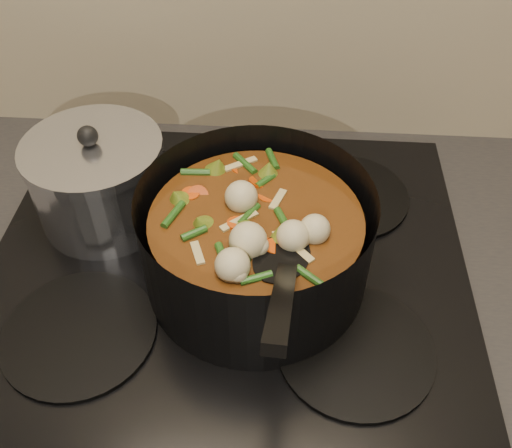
{
  "coord_description": "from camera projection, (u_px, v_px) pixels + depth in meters",
  "views": [
    {
      "loc": [
        0.07,
        1.44,
        1.49
      ],
      "look_at": [
        0.04,
        1.9,
        1.02
      ],
      "focal_mm": 40.0,
      "sensor_mm": 36.0,
      "label": 1
    }
  ],
  "objects": [
    {
      "name": "saucepan",
      "position": [
        99.0,
        181.0,
        0.76
      ],
      "size": [
        0.18,
        0.18,
        0.15
      ],
      "rotation": [
        0.0,
        0.0,
        -0.25
      ],
      "color": "silver",
      "rests_on": "stovetop"
    },
    {
      "name": "counter",
      "position": [
        236.0,
        422.0,
        1.08
      ],
      "size": [
        2.64,
        0.64,
        0.91
      ],
      "color": "brown",
      "rests_on": "ground"
    },
    {
      "name": "stockpot",
      "position": [
        256.0,
        243.0,
        0.68
      ],
      "size": [
        0.33,
        0.4,
        0.2
      ],
      "rotation": [
        0.0,
        0.0,
        -0.25
      ],
      "color": "black",
      "rests_on": "stovetop"
    },
    {
      "name": "stovetop",
      "position": [
        228.0,
        262.0,
        0.75
      ],
      "size": [
        0.62,
        0.54,
        0.03
      ],
      "color": "black",
      "rests_on": "counter"
    }
  ]
}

